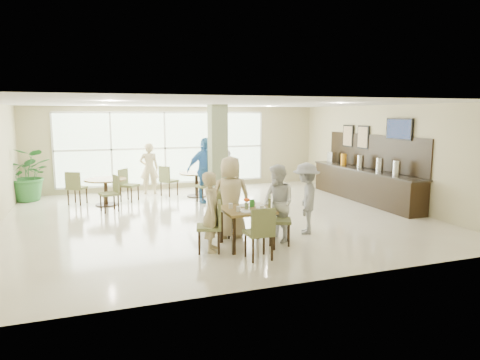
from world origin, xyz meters
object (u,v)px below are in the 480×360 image
object	(u,v)px
buffet_counter	(364,182)
potted_plant	(29,175)
round_table_left	(106,185)
adult_standing	(149,169)
teen_standing	(306,198)
main_table	(247,213)
teen_far	(231,197)
adult_a	(205,170)
teen_right	(278,203)
adult_b	(224,172)
teen_left	(212,212)
round_table_right	(196,178)

from	to	relation	value
buffet_counter	potted_plant	distance (m)	9.90
round_table_left	adult_standing	distance (m)	1.94
potted_plant	round_table_left	bearing A→B (deg)	-33.43
teen_standing	adult_standing	world-z (taller)	adult_standing
main_table	teen_standing	xyz separation A→B (m)	(1.53, 0.47, 0.11)
teen_far	adult_a	distance (m)	3.69
adult_a	adult_standing	xyz separation A→B (m)	(-1.35, 1.86, -0.12)
potted_plant	teen_right	size ratio (longest dim) A/B	1.01
adult_a	teen_far	bearing A→B (deg)	-106.73
round_table_left	teen_far	bearing A→B (deg)	-61.06
round_table_left	teen_right	bearing A→B (deg)	-56.85
main_table	round_table_left	world-z (taller)	same
round_table_left	teen_right	world-z (taller)	teen_right
teen_standing	round_table_left	bearing A→B (deg)	-111.21
adult_standing	teen_standing	bearing A→B (deg)	120.43
buffet_counter	potted_plant	world-z (taller)	buffet_counter
teen_right	adult_standing	xyz separation A→B (m)	(-1.73, 6.11, 0.04)
adult_b	teen_right	bearing A→B (deg)	-14.20
teen_left	adult_standing	bearing A→B (deg)	19.44
teen_left	teen_far	distance (m)	0.95
round_table_right	buffet_counter	world-z (taller)	buffet_counter
buffet_counter	teen_right	xyz separation A→B (m)	(-4.12, -2.90, 0.23)
round_table_left	main_table	bearing A→B (deg)	-63.68
round_table_right	buffet_counter	xyz separation A→B (m)	(4.52, -2.30, -0.01)
teen_standing	buffet_counter	bearing A→B (deg)	154.65
teen_far	teen_right	bearing A→B (deg)	153.59
buffet_counter	adult_standing	world-z (taller)	buffet_counter
main_table	teen_right	bearing A→B (deg)	8.56
buffet_counter	teen_standing	size ratio (longest dim) A/B	3.07
adult_a	adult_standing	distance (m)	2.30
buffet_counter	teen_far	world-z (taller)	buffet_counter
potted_plant	teen_right	bearing A→B (deg)	-49.76
buffet_counter	adult_standing	bearing A→B (deg)	151.26
teen_left	adult_b	distance (m)	5.63
teen_left	adult_standing	distance (m)	6.26
teen_left	teen_right	size ratio (longest dim) A/B	0.96
potted_plant	teen_left	distance (m)	7.37
main_table	adult_a	size ratio (longest dim) A/B	0.50
round_table_right	adult_a	world-z (taller)	adult_a
buffet_counter	adult_b	xyz separation A→B (m)	(-3.62, 2.26, 0.19)
teen_left	teen_right	distance (m)	1.42
teen_left	potted_plant	bearing A→B (deg)	47.64
potted_plant	adult_a	size ratio (longest dim) A/B	0.83
teen_left	teen_right	bearing A→B (deg)	-67.71
buffet_counter	teen_left	xyz separation A→B (m)	(-5.53, -3.04, 0.20)
round_table_left	adult_b	distance (m)	3.64
round_table_left	teen_far	xyz separation A→B (m)	(2.32, -4.20, 0.27)
round_table_right	adult_a	xyz separation A→B (m)	(0.02, -0.95, 0.38)
main_table	buffet_counter	xyz separation A→B (m)	(4.82, 3.01, -0.10)
round_table_right	main_table	bearing A→B (deg)	-93.24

